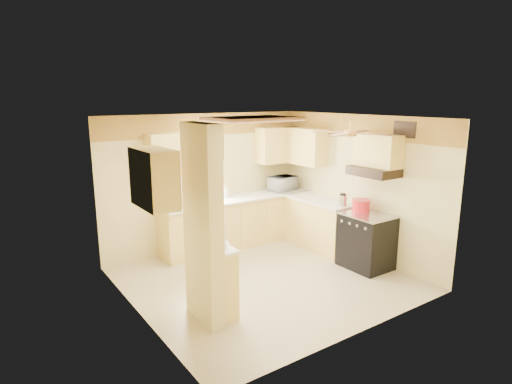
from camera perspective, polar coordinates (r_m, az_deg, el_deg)
floor at (r=6.83m, az=1.26°, el=-11.56°), size 4.00×4.00×0.00m
ceiling at (r=6.24m, az=1.38°, el=9.89°), size 4.00×4.00×0.00m
wall_back at (r=8.00m, az=-6.71°, el=1.39°), size 4.00×0.00×4.00m
wall_front at (r=5.07m, az=14.11°, el=-5.55°), size 4.00×0.00×4.00m
wall_left at (r=5.53m, az=-15.75°, el=-4.13°), size 0.00×3.80×3.80m
wall_right at (r=7.74m, az=13.39°, el=0.75°), size 0.00×3.80×3.80m
wallpaper_border at (r=7.84m, az=-6.84°, el=8.91°), size 4.00×0.02×0.40m
partition_column at (r=5.28m, az=-7.08°, el=-4.52°), size 0.20×0.70×2.50m
partition_ledge at (r=5.66m, az=-4.84°, el=-11.91°), size 0.25×0.55×0.90m
ledge_top at (r=5.49m, az=-4.94°, el=-7.44°), size 0.28×0.58×0.04m
lower_cabinets_back at (r=8.18m, az=-2.48°, el=-4.06°), size 3.00×0.60×0.90m
lower_cabinets_right at (r=8.13m, az=8.54°, el=-4.30°), size 0.60×1.40×0.90m
countertop_back at (r=8.05m, az=-2.47°, el=-0.87°), size 3.04×0.64×0.04m
countertop_right at (r=8.00m, az=8.59°, el=-1.09°), size 0.64×1.44×0.04m
dishwasher_panel at (r=7.57m, az=-6.03°, el=-5.67°), size 0.58×0.02×0.80m
window at (r=7.82m, az=-8.34°, el=3.32°), size 0.92×0.02×1.02m
upper_cab_back_left at (r=7.39m, az=-12.03°, el=4.98°), size 0.60×0.35×0.70m
upper_cab_back_right at (r=8.59m, az=2.95°, el=6.28°), size 0.90×0.35×0.70m
upper_cab_right at (r=8.40m, az=6.43°, el=6.08°), size 0.35×1.00×0.70m
upper_cab_left_wall at (r=5.22m, az=-13.42°, el=1.80°), size 0.35×0.75×0.70m
upper_cab_over_stove at (r=7.14m, az=16.01°, el=5.33°), size 0.35×0.76×0.52m
stove at (r=7.35m, az=14.53°, el=-6.32°), size 0.68×0.77×0.92m
range_hood at (r=7.12m, az=15.41°, el=2.66°), size 0.50×0.76×0.14m
poster_menu at (r=5.19m, az=-6.17°, el=2.03°), size 0.02×0.42×0.57m
poster_nashville at (r=5.35m, az=-6.00°, el=-4.84°), size 0.02×0.42×0.57m
ceiling_light_panel at (r=6.71m, az=-0.48°, el=9.70°), size 1.35×0.95×0.06m
ceiling_fan at (r=6.39m, az=12.48°, el=7.74°), size 1.15×1.15×0.26m
vent_grate at (r=7.02m, az=19.21°, el=7.87°), size 0.02×0.40×0.25m
microwave at (r=8.62m, az=3.57°, el=1.15°), size 0.55×0.40×0.29m
bowl at (r=5.46m, az=-5.02°, el=-6.98°), size 0.30×0.30×0.06m
dutch_oven at (r=7.34m, az=13.82°, el=-1.76°), size 0.31×0.31×0.21m
kettle at (r=7.53m, az=11.48°, el=-1.08°), size 0.15×0.15×0.23m
dish_rack at (r=7.49m, az=-10.96°, el=-1.42°), size 0.35×0.27×0.20m
utensil_crock at (r=8.07m, az=-4.09°, el=-0.12°), size 0.12×0.12×0.25m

